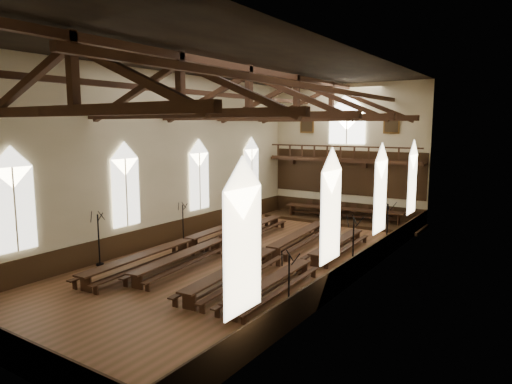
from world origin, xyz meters
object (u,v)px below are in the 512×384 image
at_px(candelabrum_right_far, 387,236).
at_px(candelabrum_left_mid, 183,229).
at_px(dais, 342,220).
at_px(candelabrum_left_near, 99,249).
at_px(candelabrum_left_far, 238,212).
at_px(refectory_row_c, 270,251).
at_px(refectory_row_a, 188,242).
at_px(refectory_row_d, 309,261).
at_px(candelabrum_right_near, 289,300).
at_px(candelabrum_right_mid, 353,257).
at_px(refectory_row_b, 221,241).
at_px(high_table, 343,210).

bearing_deg(candelabrum_right_far, candelabrum_left_mid, -157.99).
relative_size(dais, candelabrum_left_mid, 4.89).
height_order(candelabrum_left_near, candelabrum_right_far, candelabrum_right_far).
relative_size(dais, candelabrum_left_far, 4.17).
relative_size(candelabrum_left_near, candelabrum_right_far, 0.98).
distance_m(refectory_row_c, candelabrum_left_near, 8.56).
height_order(refectory_row_a, candelabrum_left_near, candelabrum_left_near).
bearing_deg(candelabrum_left_near, refectory_row_d, 28.47).
xyz_separation_m(candelabrum_left_near, candelabrum_left_mid, (0.00, 6.13, -0.13)).
bearing_deg(candelabrum_right_near, candelabrum_right_mid, 90.00).
bearing_deg(candelabrum_left_mid, candelabrum_right_near, -31.03).
relative_size(refectory_row_c, candelabrum_right_far, 5.24).
bearing_deg(refectory_row_a, candelabrum_right_near, -27.89).
relative_size(refectory_row_b, candelabrum_right_mid, 5.06).
distance_m(candelabrum_left_near, candelabrum_right_far, 15.36).
height_order(refectory_row_b, candelabrum_left_near, candelabrum_left_near).
bearing_deg(refectory_row_b, candelabrum_right_far, 33.46).
bearing_deg(candelabrum_left_mid, dais, 59.94).
bearing_deg(candelabrum_left_far, candelabrum_left_mid, -90.00).
xyz_separation_m(dais, candelabrum_left_near, (-6.02, -16.53, 0.73)).
bearing_deg(high_table, refectory_row_d, -74.97).
relative_size(candelabrum_right_near, candelabrum_right_mid, 0.90).
relative_size(candelabrum_left_far, candelabrum_right_far, 0.98).
xyz_separation_m(refectory_row_d, candelabrum_left_near, (-9.13, -4.95, 0.33)).
bearing_deg(candelabrum_right_mid, refectory_row_b, -179.87).
relative_size(candelabrum_left_mid, candelabrum_right_mid, 0.82).
distance_m(refectory_row_b, dais, 11.32).
bearing_deg(candelabrum_right_mid, candelabrum_right_far, 90.00).
bearing_deg(candelabrum_right_far, candelabrum_right_mid, -90.00).
bearing_deg(candelabrum_left_near, high_table, 70.00).
bearing_deg(candelabrum_left_far, candelabrum_right_mid, -29.52).
bearing_deg(high_table, dais, 0.00).
height_order(refectory_row_b, candelabrum_right_near, candelabrum_right_near).
height_order(dais, candelabrum_left_far, candelabrum_left_far).
bearing_deg(high_table, candelabrum_right_near, -73.43).
bearing_deg(candelabrum_right_near, candelabrum_left_mid, 148.97).
bearing_deg(refectory_row_d, high_table, 105.03).
distance_m(refectory_row_a, candelabrum_left_near, 4.72).
bearing_deg(refectory_row_d, dais, 105.03).
relative_size(refectory_row_a, high_table, 1.71).
xyz_separation_m(refectory_row_d, candelabrum_left_mid, (-9.13, 1.18, 0.20)).
xyz_separation_m(refectory_row_a, candelabrum_left_near, (-2.02, -4.25, 0.27)).
distance_m(refectory_row_c, refectory_row_d, 2.32).
distance_m(refectory_row_c, candelabrum_left_mid, 6.89).
bearing_deg(candelabrum_right_near, candelabrum_left_far, 131.90).
bearing_deg(candelabrum_left_mid, refectory_row_b, -10.15).
relative_size(refectory_row_c, candelabrum_left_near, 5.33).
bearing_deg(refectory_row_b, refectory_row_d, -5.72).
height_order(dais, candelabrum_left_mid, candelabrum_left_mid).
xyz_separation_m(refectory_row_c, dais, (-0.80, 11.36, -0.45)).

